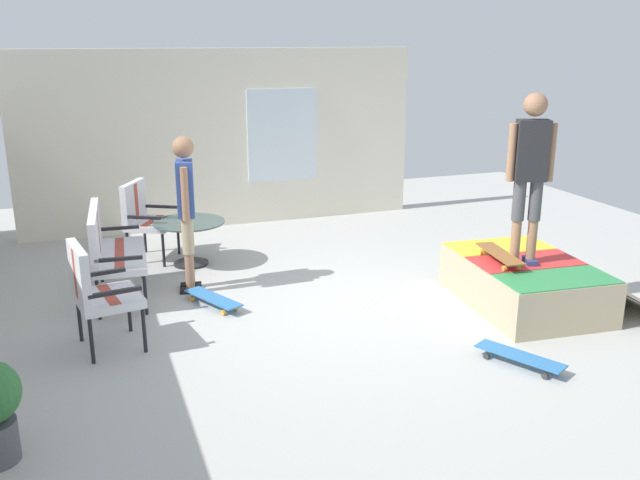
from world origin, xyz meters
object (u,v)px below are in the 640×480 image
patio_chair_by_wall (95,287)px  skateboard_spare (520,357)px  person_watching (186,202)px  patio_table (190,234)px  patio_bench (108,245)px  skateboard_on_ramp (500,254)px  patio_chair_near_house (143,214)px  skateboard_by_bench (213,299)px  person_skater (530,165)px  skate_ramp (527,282)px

patio_chair_by_wall → skateboard_spare: (-1.61, -3.48, -0.53)m
skateboard_spare → patio_chair_by_wall: bearing=65.2°
skateboard_spare → person_watching: bearing=40.2°
patio_table → person_watching: bearing=170.3°
patio_bench → skateboard_on_ramp: (-1.64, -3.89, -0.03)m
patio_table → patio_chair_near_house: bearing=49.9°
skateboard_on_ramp → skateboard_by_bench: bearing=70.3°
patio_chair_by_wall → patio_table: bearing=-28.9°
patio_bench → person_skater: person_skater is taller
skate_ramp → patio_chair_by_wall: 4.44m
patio_table → skateboard_by_bench: patio_table is taller
skateboard_spare → skateboard_on_ramp: size_ratio=0.98×
patio_table → skateboard_by_bench: (-1.49, 0.01, -0.32)m
skateboard_spare → skate_ramp: bearing=-37.5°
skate_ramp → patio_chair_near_house: size_ratio=1.94×
person_skater → skateboard_by_bench: size_ratio=2.19×
skateboard_spare → skateboard_on_ramp: (1.27, -0.60, 0.50)m
patio_chair_near_house → skateboard_by_bench: patio_chair_near_house is taller
skate_ramp → skateboard_by_bench: size_ratio=2.45×
patio_bench → patio_table: 1.37m
person_watching → skateboard_on_ramp: 3.46m
patio_table → skateboard_on_ramp: skateboard_on_ramp is taller
person_watching → person_skater: bearing=-117.9°
skate_ramp → patio_bench: patio_bench is taller
skateboard_by_bench → skateboard_on_ramp: size_ratio=0.98×
skate_ramp → person_skater: size_ratio=1.12×
person_watching → person_skater: size_ratio=1.00×
skateboard_spare → patio_bench: bearing=48.5°
skate_ramp → patio_table: bearing=51.1°
patio_chair_near_house → skateboard_by_bench: 2.06m
patio_chair_by_wall → skateboard_spare: 3.87m
patio_bench → skateboard_on_ramp: 4.23m
skateboard_on_ramp → person_skater: bearing=-117.8°
patio_bench → patio_table: patio_bench is taller
person_skater → skateboard_by_bench: 3.60m
patio_bench → skateboard_by_bench: (-0.61, -1.01, -0.53)m
patio_bench → skateboard_by_bench: bearing=-121.0°
person_skater → skateboard_by_bench: person_skater is taller
person_skater → skateboard_spare: person_skater is taller
patio_chair_near_house → skateboard_spare: bearing=-146.7°
patio_bench → patio_chair_by_wall: same height
skate_ramp → skateboard_by_bench: bearing=71.2°
patio_table → skateboard_spare: size_ratio=1.12×
person_skater → skate_ramp: bearing=-68.8°
patio_chair_near_house → patio_chair_by_wall: same height
skate_ramp → person_watching: bearing=63.6°
patio_chair_near_house → skateboard_on_ramp: patio_chair_near_house is taller
patio_chair_by_wall → person_watching: size_ratio=0.58×
patio_table → person_skater: (-2.64, -3.08, 1.14)m
patio_chair_near_house → person_watching: 1.46m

